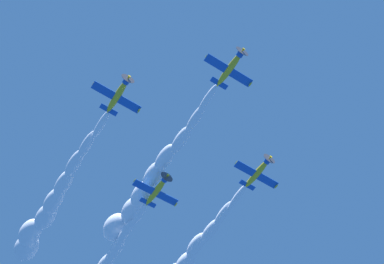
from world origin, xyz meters
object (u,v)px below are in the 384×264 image
(airplane_lead, at_px, (230,68))
(airplane_slot_tail, at_px, (157,190))
(airplane_left_wingman, at_px, (258,172))
(airplane_right_wingman, at_px, (118,95))

(airplane_lead, relative_size, airplane_slot_tail, 1.00)
(airplane_left_wingman, height_order, airplane_slot_tail, airplane_left_wingman)
(airplane_slot_tail, bearing_deg, airplane_right_wingman, -151.36)
(airplane_lead, height_order, airplane_left_wingman, airplane_left_wingman)
(airplane_lead, relative_size, airplane_left_wingman, 1.00)
(airplane_lead, height_order, airplane_right_wingman, airplane_lead)
(airplane_lead, distance_m, airplane_slot_tail, 23.99)
(airplane_lead, distance_m, airplane_left_wingman, 18.77)
(airplane_left_wingman, distance_m, airplane_slot_tail, 17.08)
(airplane_lead, xyz_separation_m, airplane_slot_tail, (5.71, 23.29, -0.79))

